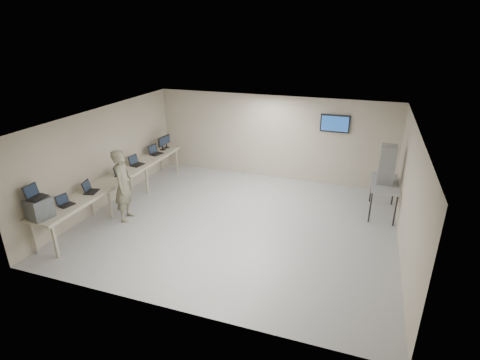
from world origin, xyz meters
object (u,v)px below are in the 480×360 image
(workbench, at_px, (120,177))
(side_table, at_px, (385,185))
(soldier, at_px, (124,186))
(equipment_box, at_px, (40,208))

(workbench, xyz_separation_m, side_table, (7.19, 1.84, 0.02))
(side_table, bearing_deg, soldier, -158.24)
(equipment_box, height_order, side_table, equipment_box)
(workbench, distance_m, soldier, 1.03)
(workbench, relative_size, soldier, 3.07)
(equipment_box, relative_size, side_table, 0.31)
(workbench, distance_m, side_table, 7.42)
(workbench, bearing_deg, soldier, -47.77)
(equipment_box, bearing_deg, workbench, 99.76)
(workbench, height_order, equipment_box, equipment_box)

